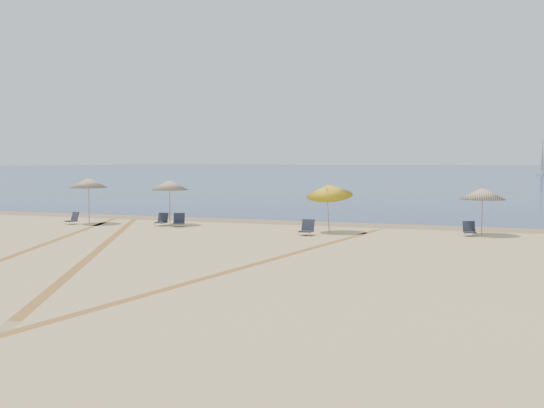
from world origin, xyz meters
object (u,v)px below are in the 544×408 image
at_px(chair_2, 162,220).
at_px(chair_5, 469,229).
at_px(umbrella_2, 170,185).
at_px(chair_4, 307,228).
at_px(chair_3, 179,221).
at_px(sailboat_1, 542,164).
at_px(umbrella_1, 88,183).
at_px(umbrella_3, 329,190).
at_px(umbrella_4, 482,194).
at_px(chair_1, 73,219).

height_order(chair_2, chair_5, chair_2).
height_order(umbrella_2, chair_4, umbrella_2).
bearing_deg(chair_3, sailboat_1, 57.32).
distance_m(umbrella_1, umbrella_2, 4.61).
bearing_deg(umbrella_3, umbrella_2, 176.00).
relative_size(umbrella_4, sailboat_1, 0.28).
relative_size(umbrella_3, chair_1, 3.31).
bearing_deg(umbrella_3, chair_5, 7.27).
bearing_deg(umbrella_4, umbrella_2, -177.46).
bearing_deg(chair_2, chair_1, -173.74).
height_order(chair_5, sailboat_1, sailboat_1).
distance_m(umbrella_4, chair_4, 8.38).
xyz_separation_m(umbrella_2, umbrella_3, (9.05, -0.63, -0.11)).
relative_size(umbrella_2, umbrella_4, 1.10).
bearing_deg(umbrella_1, sailboat_1, 77.08).
height_order(chair_4, chair_5, chair_4).
xyz_separation_m(umbrella_2, chair_4, (8.35, -2.08, -1.85)).
bearing_deg(umbrella_1, chair_4, -5.11).
xyz_separation_m(umbrella_2, umbrella_4, (16.09, 0.71, -0.22)).
xyz_separation_m(umbrella_1, umbrella_3, (13.56, 0.29, -0.20)).
bearing_deg(chair_1, chair_3, 25.34).
bearing_deg(sailboat_1, umbrella_3, -82.63).
xyz_separation_m(umbrella_2, sailboat_1, (26.23, 133.07, 0.28)).
bearing_deg(umbrella_1, umbrella_4, 4.55).
height_order(umbrella_2, chair_1, umbrella_2).
xyz_separation_m(umbrella_3, chair_1, (-14.29, -0.77, -1.78)).
xyz_separation_m(umbrella_2, chair_2, (-0.22, -0.49, -1.87)).
height_order(umbrella_1, chair_1, umbrella_1).
xyz_separation_m(umbrella_1, chair_2, (4.30, 0.44, -1.96)).
xyz_separation_m(chair_5, sailboat_1, (10.67, 132.87, 2.15)).
height_order(umbrella_2, chair_2, umbrella_2).
xyz_separation_m(chair_3, chair_5, (14.67, 0.84, -0.02)).
bearing_deg(chair_5, umbrella_4, 31.37).
relative_size(chair_1, sailboat_1, 0.10).
xyz_separation_m(umbrella_1, umbrella_2, (4.51, 0.93, -0.09)).
height_order(chair_1, chair_5, chair_5).
xyz_separation_m(chair_2, chair_3, (1.10, -0.15, 0.01)).
distance_m(umbrella_1, chair_2, 4.74).
bearing_deg(umbrella_1, umbrella_3, 1.24).
distance_m(chair_1, chair_3, 6.17).
relative_size(umbrella_1, chair_3, 3.00).
distance_m(umbrella_3, chair_5, 6.79).
bearing_deg(chair_2, sailboat_1, 74.80).
xyz_separation_m(umbrella_1, sailboat_1, (30.74, 134.00, 0.19)).
distance_m(chair_1, sailboat_1, 138.12).
relative_size(umbrella_4, chair_4, 3.12).
height_order(chair_2, chair_3, chair_3).
xyz_separation_m(umbrella_4, chair_2, (-16.31, -1.21, -1.65)).
height_order(chair_4, sailboat_1, sailboat_1).
distance_m(umbrella_1, chair_3, 5.74).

